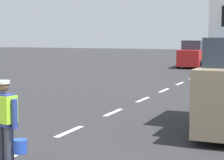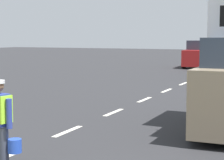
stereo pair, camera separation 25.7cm
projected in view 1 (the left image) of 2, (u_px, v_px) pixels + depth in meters
The scene contains 4 objects.
ground_plane at pixel (193, 78), 25.27m from camera, with size 96.00×96.00×0.00m, color #28282B.
lane_center_line at pixel (206, 72), 29.13m from camera, with size 0.14×46.40×0.01m.
road_worker at pixel (5, 120), 8.03m from camera, with size 0.77×0.36×1.67m.
car_oncoming_third at pixel (194, 55), 33.13m from camera, with size 1.90×4.20×2.08m.
Camera 1 is at (5.25, -4.05, 2.51)m, focal length 69.39 mm.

